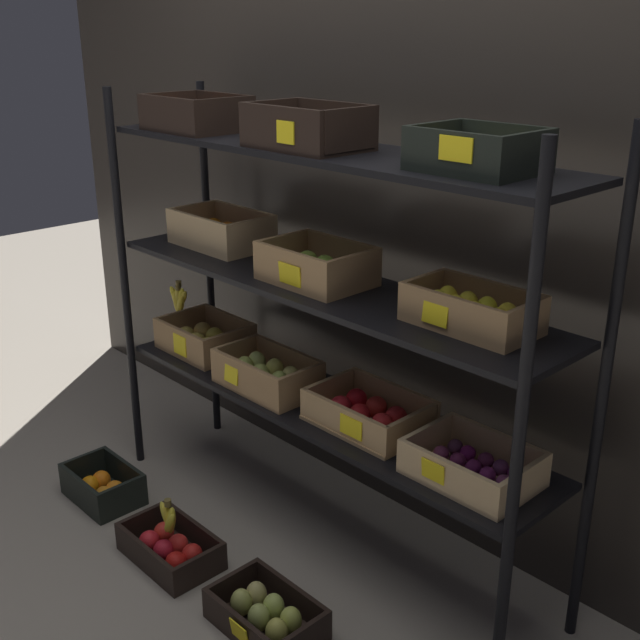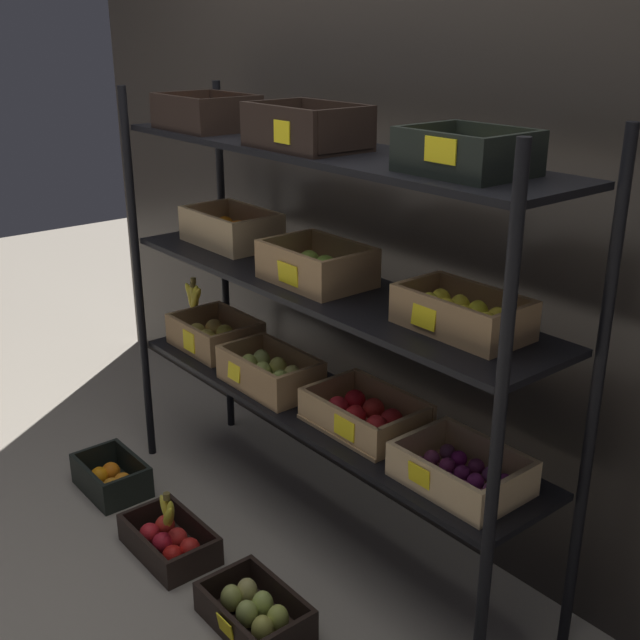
% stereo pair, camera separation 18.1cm
% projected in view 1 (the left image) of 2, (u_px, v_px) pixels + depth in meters
% --- Properties ---
extents(ground_plane, '(10.00, 10.00, 0.00)m').
position_uv_depth(ground_plane, '(320.00, 531.00, 2.89)').
color(ground_plane, gray).
extents(storefront_wall, '(4.19, 0.12, 2.27)m').
position_uv_depth(storefront_wall, '(404.00, 209.00, 2.76)').
color(storefront_wall, '#2D2823').
rests_on(storefront_wall, ground_plane).
extents(display_rack, '(1.92, 0.44, 1.53)m').
position_uv_depth(display_rack, '(314.00, 290.00, 2.58)').
color(display_rack, black).
rests_on(display_rack, ground_plane).
extents(crate_ground_orange, '(0.31, 0.21, 0.13)m').
position_uv_depth(crate_ground_orange, '(103.00, 487.00, 3.08)').
color(crate_ground_orange, black).
rests_on(crate_ground_orange, ground_plane).
extents(crate_ground_apple_red, '(0.36, 0.22, 0.11)m').
position_uv_depth(crate_ground_apple_red, '(170.00, 548.00, 2.73)').
color(crate_ground_apple_red, black).
rests_on(crate_ground_apple_red, ground_plane).
extents(crate_ground_pear, '(0.35, 0.23, 0.11)m').
position_uv_depth(crate_ground_pear, '(266.00, 615.00, 2.41)').
color(crate_ground_pear, black).
rests_on(crate_ground_pear, ground_plane).
extents(banana_bunch_loose, '(0.12, 0.04, 0.14)m').
position_uv_depth(banana_bunch_loose, '(169.00, 519.00, 2.68)').
color(banana_bunch_loose, brown).
rests_on(banana_bunch_loose, crate_ground_apple_red).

